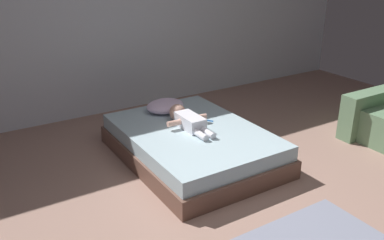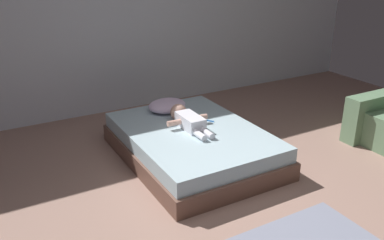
{
  "view_description": "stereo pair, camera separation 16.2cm",
  "coord_description": "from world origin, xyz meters",
  "px_view_note": "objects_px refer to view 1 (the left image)",
  "views": [
    {
      "loc": [
        -1.86,
        -2.04,
        1.98
      ],
      "look_at": [
        0.16,
        1.19,
        0.43
      ],
      "focal_mm": 38.36,
      "sensor_mm": 36.0,
      "label": 1
    },
    {
      "loc": [
        -1.72,
        -2.13,
        1.98
      ],
      "look_at": [
        0.16,
        1.19,
        0.43
      ],
      "focal_mm": 38.36,
      "sensor_mm": 36.0,
      "label": 2
    }
  ],
  "objects_px": {
    "pillow": "(165,106)",
    "baby": "(187,119)",
    "toothbrush": "(207,120)",
    "bed": "(192,144)"
  },
  "relations": [
    {
      "from": "toothbrush",
      "to": "pillow",
      "type": "bearing_deg",
      "value": 118.31
    },
    {
      "from": "bed",
      "to": "toothbrush",
      "type": "distance_m",
      "value": 0.33
    },
    {
      "from": "baby",
      "to": "toothbrush",
      "type": "distance_m",
      "value": 0.26
    },
    {
      "from": "bed",
      "to": "baby",
      "type": "relative_size",
      "value": 2.57
    },
    {
      "from": "bed",
      "to": "toothbrush",
      "type": "relative_size",
      "value": 15.25
    },
    {
      "from": "baby",
      "to": "toothbrush",
      "type": "xyz_separation_m",
      "value": [
        0.25,
        0.01,
        -0.06
      ]
    },
    {
      "from": "bed",
      "to": "baby",
      "type": "distance_m",
      "value": 0.26
    },
    {
      "from": "pillow",
      "to": "baby",
      "type": "distance_m",
      "value": 0.47
    },
    {
      "from": "pillow",
      "to": "toothbrush",
      "type": "relative_size",
      "value": 3.65
    },
    {
      "from": "pillow",
      "to": "baby",
      "type": "height_order",
      "value": "baby"
    }
  ]
}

